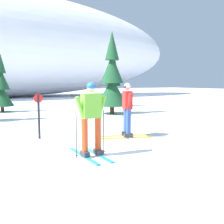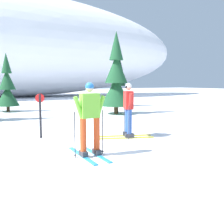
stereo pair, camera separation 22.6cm
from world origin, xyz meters
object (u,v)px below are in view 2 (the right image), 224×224
skier_lime_jacket (90,118)px  pine_tree_right (116,80)px  skier_red_jacket (128,109)px  pine_tree_center_right (7,87)px  trail_marker_post (40,113)px  pine_tree_far_right (118,84)px

skier_lime_jacket → pine_tree_right: bearing=56.5°
skier_red_jacket → pine_tree_center_right: 10.09m
skier_red_jacket → trail_marker_post: (-2.53, 1.18, -0.11)m
pine_tree_center_right → trail_marker_post: bearing=-90.1°
trail_marker_post → skier_lime_jacket: bearing=-77.7°
pine_tree_right → skier_lime_jacket: bearing=-123.5°
skier_red_jacket → trail_marker_post: bearing=154.9°
pine_tree_far_right → pine_tree_center_right: bearing=179.4°
skier_lime_jacket → pine_tree_far_right: (7.11, 11.10, 0.75)m
pine_tree_center_right → trail_marker_post: size_ratio=2.49×
skier_lime_jacket → pine_tree_center_right: size_ratio=0.50×
pine_tree_center_right → pine_tree_right: size_ratio=0.77×
pine_tree_far_right → trail_marker_post: size_ratio=2.83×
skier_red_jacket → skier_lime_jacket: size_ratio=1.04×
skier_red_jacket → pine_tree_right: (2.75, 5.69, 1.00)m
skier_lime_jacket → trail_marker_post: (-0.57, 2.60, -0.13)m
pine_tree_center_right → skier_red_jacket: bearing=-75.6°
skier_lime_jacket → pine_tree_right: 8.58m
pine_tree_center_right → pine_tree_right: (5.25, -4.07, 0.44)m
pine_tree_center_right → pine_tree_far_right: (7.66, -0.08, 0.21)m
pine_tree_far_right → skier_red_jacket: bearing=-118.0°
pine_tree_center_right → pine_tree_right: 6.66m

